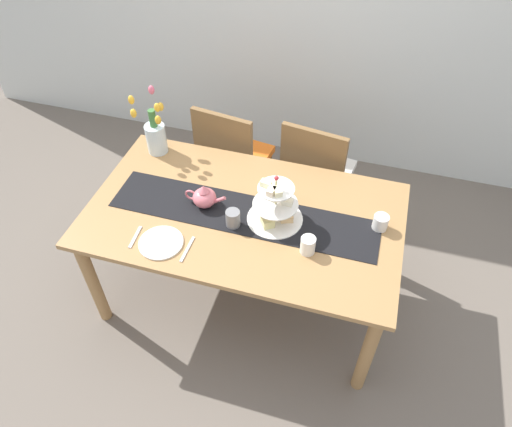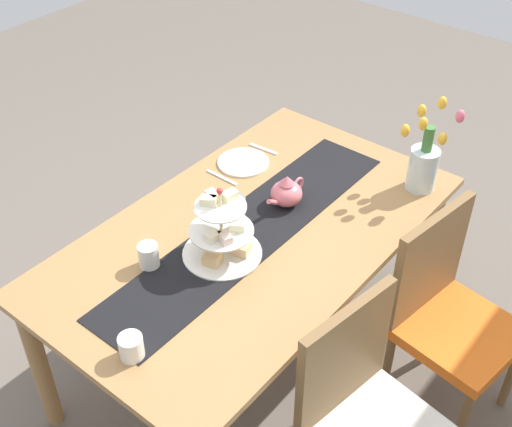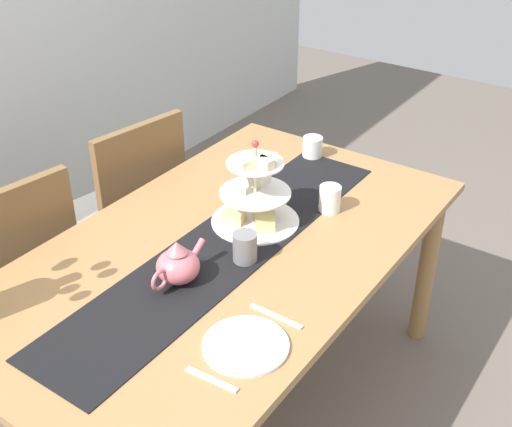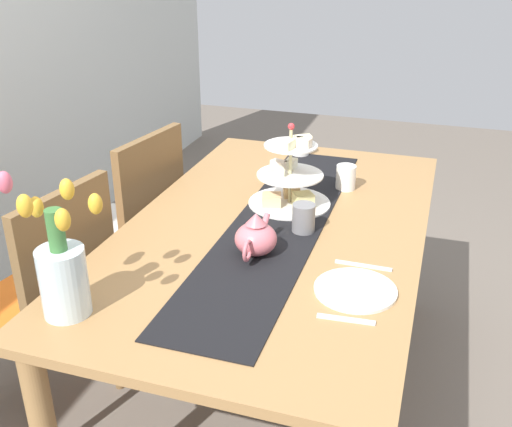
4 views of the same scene
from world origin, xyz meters
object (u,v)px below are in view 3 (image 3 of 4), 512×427
(chair_left, at_px, (13,276))
(cream_jug, at_px, (313,147))
(dinner_plate_left, at_px, (246,345))
(mug_grey, at_px, (245,247))
(teapot, at_px, (178,265))
(mug_white_text, at_px, (330,199))
(chair_right, at_px, (129,206))
(tiered_cake_stand, at_px, (255,199))
(fork_left, at_px, (211,380))
(knife_left, at_px, (276,316))
(dining_table, at_px, (225,270))

(chair_left, bearing_deg, cream_jug, -31.04)
(dinner_plate_left, distance_m, mug_grey, 0.39)
(teapot, distance_m, mug_white_text, 0.64)
(chair_right, height_order, mug_white_text, chair_right)
(dinner_plate_left, bearing_deg, chair_left, 88.77)
(tiered_cake_stand, xyz_separation_m, cream_jug, (0.54, 0.10, -0.05))
(teapot, xyz_separation_m, mug_grey, (0.20, -0.10, -0.01))
(chair_left, bearing_deg, mug_white_text, -51.51)
(fork_left, height_order, mug_grey, mug_grey)
(teapot, relative_size, mug_white_text, 2.51)
(cream_jug, bearing_deg, mug_white_text, -141.33)
(cream_jug, bearing_deg, knife_left, -155.10)
(fork_left, bearing_deg, dining_table, 33.97)
(tiered_cake_stand, distance_m, dinner_plate_left, 0.62)
(mug_white_text, bearing_deg, cream_jug, 38.67)
(cream_jug, xyz_separation_m, fork_left, (-1.20, -0.42, -0.04))
(fork_left, bearing_deg, teapot, 51.44)
(tiered_cake_stand, xyz_separation_m, mug_grey, (-0.20, -0.10, -0.04))
(chair_left, height_order, knife_left, chair_left)
(tiered_cake_stand, distance_m, knife_left, 0.50)
(dining_table, bearing_deg, mug_grey, -105.06)
(chair_right, relative_size, knife_left, 5.35)
(tiered_cake_stand, relative_size, mug_grey, 3.20)
(cream_jug, height_order, mug_grey, mug_grey)
(tiered_cake_stand, distance_m, mug_grey, 0.23)
(chair_left, xyz_separation_m, fork_left, (-0.17, -1.05, 0.23))
(chair_right, bearing_deg, mug_grey, -110.22)
(chair_left, distance_m, mug_white_text, 1.17)
(fork_left, bearing_deg, chair_right, 53.99)
(chair_left, bearing_deg, teapot, -82.59)
(teapot, relative_size, cream_jug, 2.80)
(dinner_plate_left, bearing_deg, cream_jug, 21.84)
(tiered_cake_stand, height_order, dinner_plate_left, tiered_cake_stand)
(dinner_plate_left, bearing_deg, dining_table, 43.83)
(teapot, xyz_separation_m, dinner_plate_left, (-0.12, -0.33, -0.05))
(knife_left, bearing_deg, chair_right, 65.77)
(teapot, bearing_deg, dining_table, 0.00)
(dining_table, distance_m, fork_left, 0.59)
(cream_jug, xyz_separation_m, mug_grey, (-0.74, -0.20, 0.01))
(tiered_cake_stand, height_order, mug_white_text, tiered_cake_stand)
(fork_left, bearing_deg, chair_left, 80.92)
(fork_left, bearing_deg, cream_jug, 19.41)
(chair_right, relative_size, teapot, 3.82)
(dining_table, height_order, fork_left, fork_left)
(knife_left, bearing_deg, mug_grey, 53.22)
(teapot, height_order, dinner_plate_left, teapot)
(chair_left, relative_size, dinner_plate_left, 3.96)
(teapot, bearing_deg, chair_right, 55.21)
(chair_right, distance_m, knife_left, 1.17)
(dining_table, relative_size, cream_jug, 20.10)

